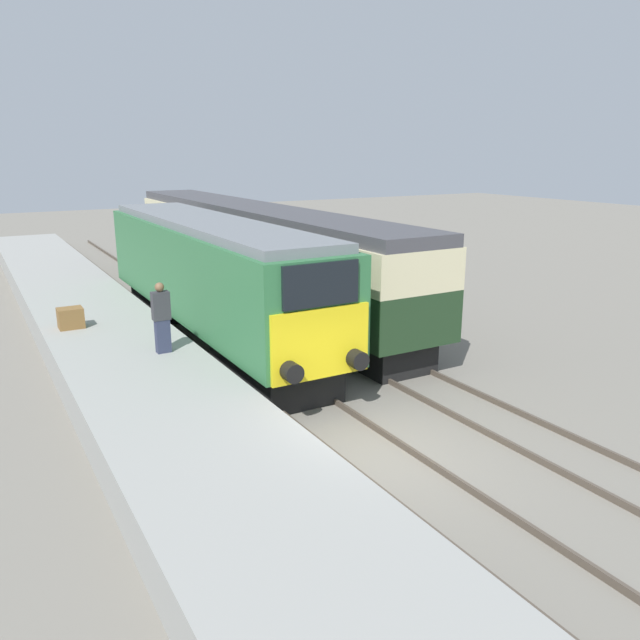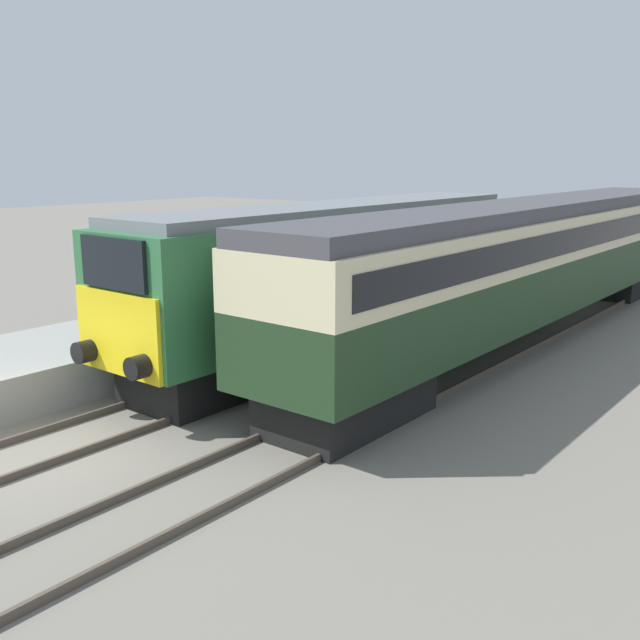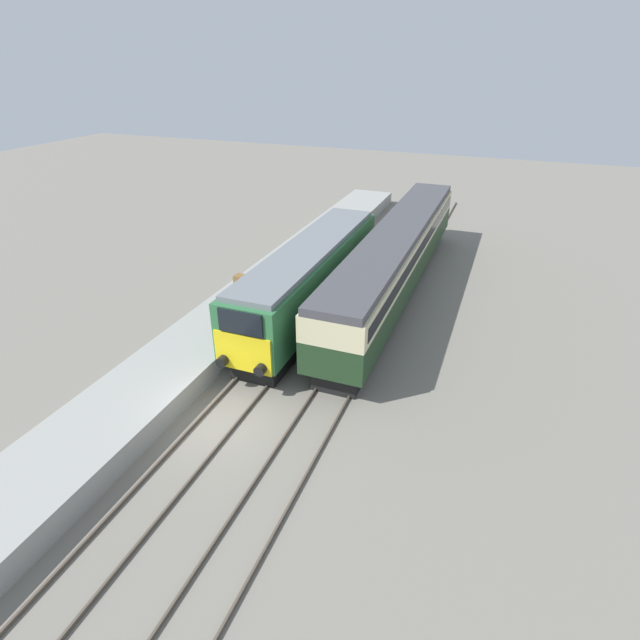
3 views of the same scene
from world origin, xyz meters
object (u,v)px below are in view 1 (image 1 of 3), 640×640
object	(u,v)px
person_on_platform	(162,318)
luggage_crate	(71,318)
passenger_carriage	(251,243)
locomotive	(210,274)

from	to	relation	value
person_on_platform	luggage_crate	size ratio (longest dim) A/B	2.62
passenger_carriage	person_on_platform	bearing A→B (deg)	-127.47
locomotive	passenger_carriage	size ratio (longest dim) A/B	0.66
locomotive	luggage_crate	bearing A→B (deg)	175.06
luggage_crate	person_on_platform	bearing A→B (deg)	-64.90
person_on_platform	locomotive	bearing A→B (deg)	52.20
passenger_carriage	luggage_crate	bearing A→B (deg)	-151.63
person_on_platform	luggage_crate	xyz separation A→B (m)	(-1.69, 3.61, -0.62)
person_on_platform	luggage_crate	world-z (taller)	person_on_platform
locomotive	passenger_carriage	bearing A→B (deg)	52.76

